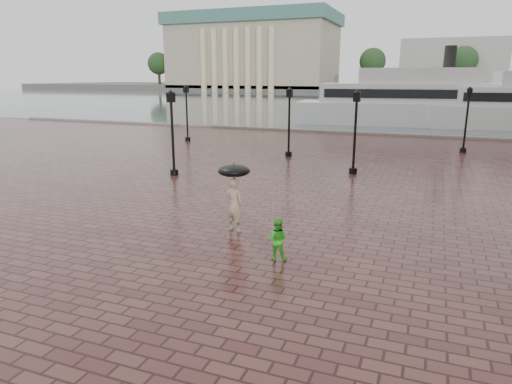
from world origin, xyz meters
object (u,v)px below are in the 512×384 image
(street_lamps, at_px, (293,122))
(child_pedestrian, at_px, (277,239))
(adult_pedestrian, at_px, (234,205))
(ferry_near, at_px, (416,102))

(street_lamps, bearing_deg, child_pedestrian, -74.50)
(adult_pedestrian, relative_size, ferry_near, 0.07)
(adult_pedestrian, distance_m, child_pedestrian, 2.94)
(adult_pedestrian, bearing_deg, ferry_near, -85.04)
(child_pedestrian, height_order, ferry_near, ferry_near)
(child_pedestrian, bearing_deg, adult_pedestrian, -50.85)
(adult_pedestrian, xyz_separation_m, ferry_near, (3.98, 39.15, 1.53))
(adult_pedestrian, height_order, ferry_near, ferry_near)
(child_pedestrian, bearing_deg, street_lamps, -84.51)
(street_lamps, relative_size, ferry_near, 0.84)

